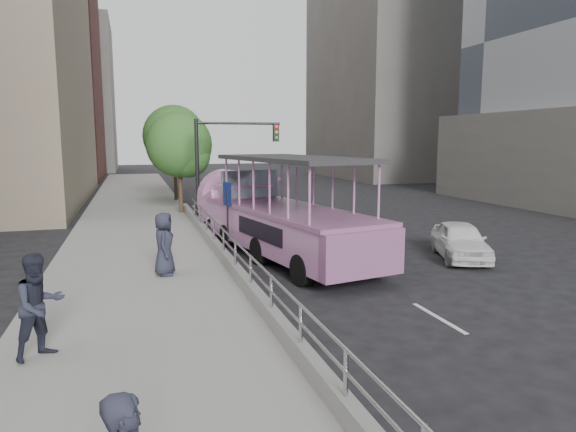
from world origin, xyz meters
name	(u,v)px	position (x,y,z in m)	size (l,w,h in m)	color
ground	(364,297)	(0.00, 0.00, 0.00)	(160.00, 160.00, 0.00)	black
sidewalk	(138,237)	(-5.75, 10.00, 0.15)	(5.50, 80.00, 0.30)	gray
kerb_wall	(236,270)	(-3.12, 2.00, 0.48)	(0.24, 30.00, 0.36)	gray
guardrail	(235,248)	(-3.12, 2.00, 1.14)	(0.07, 22.00, 0.71)	#AFAFB3
duck_boat	(274,218)	(-0.92, 5.85, 1.35)	(4.67, 11.28, 3.65)	black
car	(460,240)	(5.25, 3.21, 0.66)	(1.56, 3.86, 1.32)	white
pedestrian_mid	(39,306)	(-7.55, -2.44, 1.26)	(0.94, 0.73, 1.92)	#242635
pedestrian_far	(164,244)	(-5.06, 2.78, 1.22)	(0.90, 0.59, 1.84)	#242635
parking_sign	(228,208)	(-2.52, 6.57, 1.68)	(0.21, 0.57, 2.66)	black
traffic_signal	(222,155)	(-1.70, 12.50, 3.50)	(4.20, 0.32, 5.20)	black
street_tree_near	(181,147)	(-3.30, 15.93, 3.82)	(3.52, 3.52, 5.72)	#3D291B
street_tree_far	(176,138)	(-3.10, 21.93, 4.31)	(3.97, 3.97, 6.45)	#3D291B
midrise_brick	(3,53)	(-18.00, 48.00, 13.00)	(18.00, 16.00, 26.00)	brown
midrise_stone_a	(417,36)	(26.00, 42.00, 16.00)	(20.00, 20.00, 32.00)	gray
midrise_stone_b	(50,96)	(-16.00, 64.00, 10.00)	(16.00, 14.00, 20.00)	gray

